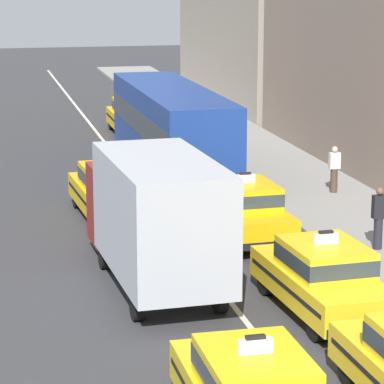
{
  "coord_description": "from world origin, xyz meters",
  "views": [
    {
      "loc": [
        -5.66,
        -12.66,
        7.68
      ],
      "look_at": [
        0.39,
        13.95,
        1.3
      ],
      "focal_mm": 91.9,
      "sensor_mm": 36.0,
      "label": 1
    }
  ],
  "objects_px": {
    "taxi_right_third": "(244,209)",
    "bus_right_fourth": "(171,126)",
    "box_truck_left_second": "(154,213)",
    "taxi_left_third": "(109,190)",
    "pedestrian_mid_block": "(334,169)",
    "taxi_right_fifth": "(133,116)",
    "taxi_right_second": "(323,276)",
    "pedestrian_by_storefront": "(379,218)"
  },
  "relations": [
    {
      "from": "taxi_right_third",
      "to": "bus_right_fourth",
      "type": "height_order",
      "value": "bus_right_fourth"
    },
    {
      "from": "box_truck_left_second",
      "to": "taxi_left_third",
      "type": "relative_size",
      "value": 1.52
    },
    {
      "from": "taxi_left_third",
      "to": "bus_right_fourth",
      "type": "relative_size",
      "value": 0.41
    },
    {
      "from": "taxi_right_third",
      "to": "pedestrian_mid_block",
      "type": "bearing_deg",
      "value": 44.77
    },
    {
      "from": "taxi_left_third",
      "to": "box_truck_left_second",
      "type": "bearing_deg",
      "value": -88.58
    },
    {
      "from": "taxi_right_fifth",
      "to": "pedestrian_mid_block",
      "type": "distance_m",
      "value": 14.33
    },
    {
      "from": "taxi_right_fifth",
      "to": "taxi_right_second",
      "type": "bearing_deg",
      "value": -89.38
    },
    {
      "from": "bus_right_fourth",
      "to": "pedestrian_by_storefront",
      "type": "height_order",
      "value": "bus_right_fourth"
    },
    {
      "from": "box_truck_left_second",
      "to": "pedestrian_mid_block",
      "type": "xyz_separation_m",
      "value": [
        7.59,
        7.72,
        -0.84
      ]
    },
    {
      "from": "taxi_right_second",
      "to": "taxi_right_fifth",
      "type": "distance_m",
      "value": 24.22
    },
    {
      "from": "taxi_right_third",
      "to": "taxi_right_fifth",
      "type": "bearing_deg",
      "value": 90.69
    },
    {
      "from": "taxi_left_third",
      "to": "taxi_right_third",
      "type": "relative_size",
      "value": 1.01
    },
    {
      "from": "taxi_right_fifth",
      "to": "bus_right_fourth",
      "type": "bearing_deg",
      "value": -90.06
    },
    {
      "from": "pedestrian_by_storefront",
      "to": "taxi_left_third",
      "type": "bearing_deg",
      "value": 140.12
    },
    {
      "from": "box_truck_left_second",
      "to": "taxi_right_second",
      "type": "distance_m",
      "value": 4.48
    },
    {
      "from": "bus_right_fourth",
      "to": "box_truck_left_second",
      "type": "bearing_deg",
      "value": -103.51
    },
    {
      "from": "taxi_left_third",
      "to": "pedestrian_mid_block",
      "type": "relative_size",
      "value": 2.96
    },
    {
      "from": "taxi_right_third",
      "to": "pedestrian_by_storefront",
      "type": "height_order",
      "value": "taxi_right_third"
    },
    {
      "from": "taxi_right_second",
      "to": "taxi_right_third",
      "type": "height_order",
      "value": "same"
    },
    {
      "from": "taxi_right_second",
      "to": "taxi_right_third",
      "type": "xyz_separation_m",
      "value": [
        -0.05,
        6.31,
        0.0
      ]
    },
    {
      "from": "taxi_left_third",
      "to": "taxi_right_third",
      "type": "height_order",
      "value": "same"
    },
    {
      "from": "pedestrian_by_storefront",
      "to": "taxi_right_fifth",
      "type": "bearing_deg",
      "value": 99.4
    },
    {
      "from": "box_truck_left_second",
      "to": "pedestrian_by_storefront",
      "type": "distance_m",
      "value": 6.49
    },
    {
      "from": "taxi_right_third",
      "to": "taxi_left_third",
      "type": "bearing_deg",
      "value": 136.81
    },
    {
      "from": "taxi_right_third",
      "to": "pedestrian_mid_block",
      "type": "relative_size",
      "value": 2.94
    },
    {
      "from": "pedestrian_mid_block",
      "to": "pedestrian_by_storefront",
      "type": "distance_m",
      "value": 6.72
    },
    {
      "from": "taxi_left_third",
      "to": "taxi_right_third",
      "type": "xyz_separation_m",
      "value": [
        3.38,
        -3.18,
        0.0
      ]
    },
    {
      "from": "box_truck_left_second",
      "to": "pedestrian_by_storefront",
      "type": "relative_size",
      "value": 4.16
    },
    {
      "from": "bus_right_fourth",
      "to": "pedestrian_mid_block",
      "type": "xyz_separation_m",
      "value": [
        4.6,
        -4.75,
        -0.88
      ]
    },
    {
      "from": "box_truck_left_second",
      "to": "taxi_left_third",
      "type": "distance_m",
      "value": 6.62
    },
    {
      "from": "taxi_right_third",
      "to": "pedestrian_by_storefront",
      "type": "relative_size",
      "value": 2.72
    },
    {
      "from": "taxi_left_third",
      "to": "taxi_right_third",
      "type": "bearing_deg",
      "value": -43.19
    },
    {
      "from": "taxi_right_third",
      "to": "pedestrian_by_storefront",
      "type": "distance_m",
      "value": 3.86
    },
    {
      "from": "taxi_left_third",
      "to": "bus_right_fourth",
      "type": "bearing_deg",
      "value": 61.86
    },
    {
      "from": "bus_right_fourth",
      "to": "taxi_left_third",
      "type": "bearing_deg",
      "value": -118.14
    },
    {
      "from": "pedestrian_mid_block",
      "to": "taxi_right_third",
      "type": "bearing_deg",
      "value": -135.23
    },
    {
      "from": "bus_right_fourth",
      "to": "pedestrian_mid_block",
      "type": "bearing_deg",
      "value": -45.91
    },
    {
      "from": "pedestrian_by_storefront",
      "to": "bus_right_fourth",
      "type": "bearing_deg",
      "value": 106.44
    },
    {
      "from": "box_truck_left_second",
      "to": "taxi_right_fifth",
      "type": "height_order",
      "value": "box_truck_left_second"
    },
    {
      "from": "box_truck_left_second",
      "to": "taxi_right_fifth",
      "type": "relative_size",
      "value": 1.55
    },
    {
      "from": "box_truck_left_second",
      "to": "taxi_right_third",
      "type": "distance_m",
      "value": 4.76
    },
    {
      "from": "taxi_right_second",
      "to": "pedestrian_mid_block",
      "type": "xyz_separation_m",
      "value": [
        4.33,
        10.65,
        0.06
      ]
    }
  ]
}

